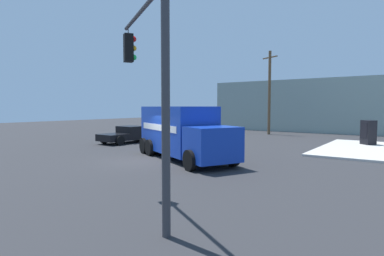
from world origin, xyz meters
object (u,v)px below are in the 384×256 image
(delivery_truck, at_px, (182,132))
(vending_machine_blue, at_px, (368,132))
(utility_pole, at_px, (269,92))
(traffic_light_primary, at_px, (149,71))
(pickup_black, at_px, (129,134))

(delivery_truck, distance_m, vending_machine_blue, 15.17)
(delivery_truck, bearing_deg, utility_pole, 96.22)
(traffic_light_primary, xyz_separation_m, pickup_black, (-13.78, 12.18, -3.23))
(traffic_light_primary, height_order, utility_pole, utility_pole)
(delivery_truck, xyz_separation_m, utility_pole, (-1.99, 18.30, 3.08))
(traffic_light_primary, relative_size, pickup_black, 1.13)
(vending_machine_blue, distance_m, utility_pole, 12.05)
(traffic_light_primary, bearing_deg, delivery_truck, 122.12)
(vending_machine_blue, bearing_deg, pickup_black, -152.29)
(utility_pole, bearing_deg, delivery_truck, -83.78)
(delivery_truck, relative_size, traffic_light_primary, 1.36)
(delivery_truck, xyz_separation_m, traffic_light_primary, (5.14, -8.18, 2.40))
(delivery_truck, bearing_deg, traffic_light_primary, -57.88)
(pickup_black, bearing_deg, utility_pole, 65.07)
(traffic_light_primary, height_order, vending_machine_blue, traffic_light_primary)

